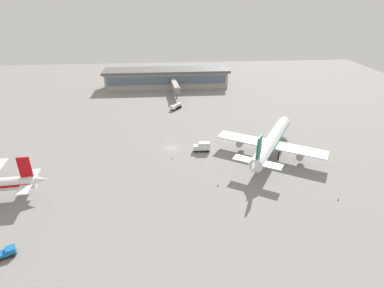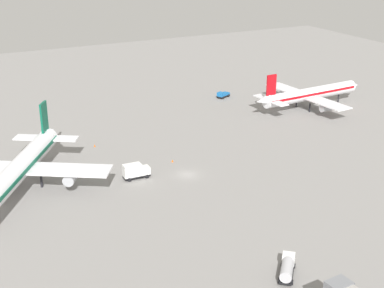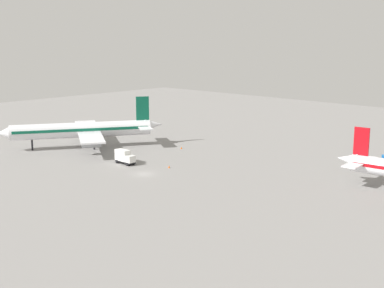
{
  "view_description": "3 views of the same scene",
  "coord_description": "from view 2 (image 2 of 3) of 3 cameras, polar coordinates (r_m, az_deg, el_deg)",
  "views": [
    {
      "loc": [
        0.98,
        97.12,
        49.65
      ],
      "look_at": [
        -7.05,
        1.74,
        2.18
      ],
      "focal_mm": 29.09,
      "sensor_mm": 36.0,
      "label": 1
    },
    {
      "loc": [
        -48.37,
        -97.19,
        48.88
      ],
      "look_at": [
        2.86,
        3.4,
        5.29
      ],
      "focal_mm": 52.6,
      "sensor_mm": 36.0,
      "label": 2
    },
    {
      "loc": [
        83.58,
        -73.29,
        29.42
      ],
      "look_at": [
        -1.31,
        16.87,
        4.03
      ],
      "focal_mm": 48.65,
      "sensor_mm": 36.0,
      "label": 3
    }
  ],
  "objects": [
    {
      "name": "pushback_tractor",
      "position": [
        173.19,
        3.15,
        5.02
      ],
      "size": [
        4.79,
        3.65,
        1.9
      ],
      "rotation": [
        0.0,
        0.0,
        3.58
      ],
      "color": "black",
      "rests_on": "ground"
    },
    {
      "name": "safety_cone_far_side",
      "position": [
        135.88,
        -9.85,
        -0.16
      ],
      "size": [
        0.44,
        0.44,
        0.6
      ],
      "primitive_type": "cone",
      "color": "#EA590C",
      "rests_on": "ground"
    },
    {
      "name": "catering_truck",
      "position": [
        117.23,
        -5.76,
        -2.73
      ],
      "size": [
        5.63,
        2.28,
        3.3
      ],
      "rotation": [
        0.0,
        0.0,
        6.27
      ],
      "color": "black",
      "rests_on": "ground"
    },
    {
      "name": "airplane_taxiing",
      "position": [
        165.13,
        11.82,
        4.99
      ],
      "size": [
        38.65,
        31.05,
        11.75
      ],
      "rotation": [
        0.0,
        0.0,
        0.07
      ],
      "color": "white",
      "rests_on": "ground"
    },
    {
      "name": "fuel_truck",
      "position": [
        87.16,
        9.63,
        -12.24
      ],
      "size": [
        5.55,
        6.01,
        2.5
      ],
      "rotation": [
        0.0,
        0.0,
        0.86
      ],
      "color": "black",
      "rests_on": "ground"
    },
    {
      "name": "ground",
      "position": [
        119.06,
        -0.48,
        -3.13
      ],
      "size": [
        288.0,
        288.0,
        0.0
      ],
      "primitive_type": "plane",
      "color": "gray"
    },
    {
      "name": "airplane_at_gate",
      "position": [
        114.59,
        -17.14,
        -2.44
      ],
      "size": [
        33.16,
        39.48,
        13.51
      ],
      "rotation": [
        0.0,
        0.0,
        4.15
      ],
      "color": "white",
      "rests_on": "ground"
    },
    {
      "name": "safety_cone_near_gate",
      "position": [
        125.3,
        -2.0,
        -1.71
      ],
      "size": [
        0.44,
        0.44,
        0.6
      ],
      "primitive_type": "cone",
      "color": "#EA590C",
      "rests_on": "ground"
    }
  ]
}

